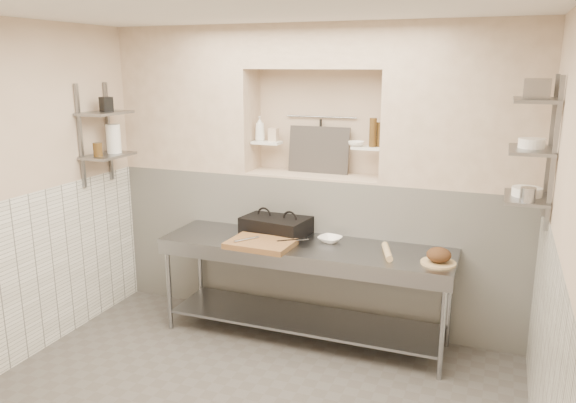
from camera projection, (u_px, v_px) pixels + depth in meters
The scene contains 46 objects.
wall_left at pixel (4, 198), 4.49m from camera, with size 0.10×3.90×2.80m, color beige.
wall_right at pixel (571, 260), 3.07m from camera, with size 0.10×3.90×2.80m, color beige.
wall_back at pixel (323, 172), 5.59m from camera, with size 4.00×0.10×2.80m, color beige.
backwall_lower at pixel (314, 246), 5.53m from camera, with size 4.00×0.40×1.40m, color white.
alcove_sill at pixel (315, 175), 5.36m from camera, with size 1.30×0.40×0.02m, color beige.
backwall_pillar_left at pixel (191, 99), 5.66m from camera, with size 1.35×0.40×1.40m, color beige.
backwall_pillar_right at pixel (465, 106), 4.74m from camera, with size 1.35×0.40×1.40m, color beige.
backwall_header at pixel (317, 46), 5.08m from camera, with size 1.30×0.40×0.40m, color beige.
wainscot_left at pixel (19, 281), 4.63m from camera, with size 0.02×3.90×1.40m, color white.
wainscot_right at pixel (545, 373), 3.25m from camera, with size 0.02×3.90×1.40m, color white.
alcove_shelf_left at pixel (267, 143), 5.47m from camera, with size 0.28×0.16×0.03m, color white.
alcove_shelf_right at pixel (368, 148), 5.12m from camera, with size 0.28×0.16×0.03m, color white.
utensil_rail at pixel (321, 117), 5.39m from camera, with size 0.02×0.02×0.70m, color gray.
hanging_steel at pixel (321, 135), 5.41m from camera, with size 0.02×0.02×0.30m, color black.
splash_panel at pixel (319, 150), 5.40m from camera, with size 0.60×0.02×0.45m, color #383330.
shelf_rail_left_a at pixel (109, 132), 5.50m from camera, with size 0.03×0.03×0.95m, color slate.
shelf_rail_left_b at pixel (80, 136), 5.14m from camera, with size 0.03×0.03×0.95m, color slate.
wall_shelf_left_lower at pixel (108, 156), 5.32m from camera, with size 0.30×0.50×0.03m, color slate.
wall_shelf_left_upper at pixel (105, 113), 5.22m from camera, with size 0.30×0.50×0.03m, color slate.
shelf_rail_right_a at pixel (550, 147), 4.12m from camera, with size 0.03×0.03×1.05m, color slate.
shelf_rail_right_b at pixel (554, 155), 3.76m from camera, with size 0.03×0.03×1.05m, color slate.
wall_shelf_right_lower at pixel (526, 198), 4.07m from camera, with size 0.30×0.50×0.03m, color slate.
wall_shelf_right_mid at pixel (531, 150), 3.98m from camera, with size 0.30×0.50×0.03m, color slate.
wall_shelf_right_upper at pixel (536, 100), 3.90m from camera, with size 0.30×0.50×0.03m, color slate.
prep_table at pixel (304, 272), 5.00m from camera, with size 2.60×0.70×0.90m.
panini_press at pixel (277, 225), 5.24m from camera, with size 0.65×0.51×0.16m.
cutting_board at pixel (261, 244), 4.87m from camera, with size 0.56×0.39×0.05m, color brown.
knife_blade at pixel (292, 240), 4.90m from camera, with size 0.29×0.03×0.01m, color gray.
tongs at pixel (247, 239), 4.89m from camera, with size 0.02×0.02×0.25m, color gray.
mixing_bowl at pixel (330, 239), 5.00m from camera, with size 0.20×0.20×0.05m, color white.
rolling_pin at pixel (387, 252), 4.66m from camera, with size 0.06×0.06×0.37m, color #D7B278.
bread_board at pixel (438, 263), 4.46m from camera, with size 0.28×0.28×0.02m, color #D7B278.
bread_loaf at pixel (439, 255), 4.44m from camera, with size 0.19×0.19×0.12m, color #4C2D19.
bottle_soap at pixel (260, 129), 5.44m from camera, with size 0.09×0.09×0.24m, color white.
jar_alcove at pixel (274, 135), 5.47m from camera, with size 0.08×0.08×0.13m, color beige.
bowl_alcove at pixel (356, 144), 5.12m from camera, with size 0.15×0.15×0.05m, color white.
condiment_a at pixel (380, 135), 5.08m from camera, with size 0.06×0.06×0.22m, color #473013.
condiment_b at pixel (373, 132), 5.06m from camera, with size 0.07×0.07×0.26m, color #473013.
condiment_c at pixel (384, 141), 5.08m from camera, with size 0.06×0.06×0.11m, color white.
jug_left at pixel (113, 139), 5.37m from camera, with size 0.14×0.14×0.27m, color white.
jar_left at pixel (98, 150), 5.18m from camera, with size 0.09×0.09×0.13m, color #473013.
box_left_upper at pixel (106, 104), 5.23m from camera, with size 0.10×0.10×0.13m, color black.
bowl_right at pixel (527, 192), 4.07m from camera, with size 0.21×0.21×0.06m, color white.
canister_right at pixel (528, 195), 3.87m from camera, with size 0.10×0.10×0.10m, color gray.
bowl_right_mid at pixel (532, 143), 3.98m from camera, with size 0.18×0.18×0.07m, color white.
basket_right at pixel (538, 88), 3.89m from camera, with size 0.17×0.21×0.13m, color gray.
Camera 1 is at (1.64, -3.26, 2.44)m, focal length 35.00 mm.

